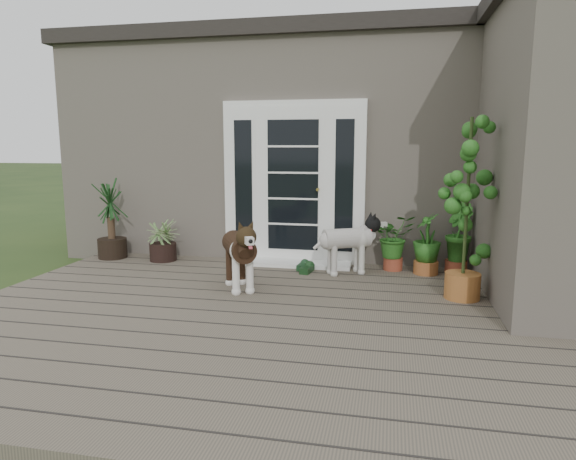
# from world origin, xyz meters

# --- Properties ---
(deck) EXTENTS (6.20, 4.60, 0.12)m
(deck) POSITION_xyz_m (0.00, 0.40, 0.06)
(deck) COLOR #6B5B4C
(deck) RESTS_ON ground
(house_main) EXTENTS (7.40, 4.00, 3.10)m
(house_main) POSITION_xyz_m (0.00, 4.65, 1.55)
(house_main) COLOR #665E54
(house_main) RESTS_ON ground
(roof_main) EXTENTS (7.60, 4.20, 0.20)m
(roof_main) POSITION_xyz_m (0.00, 4.65, 3.20)
(roof_main) COLOR #2D2826
(roof_main) RESTS_ON house_main
(door_unit) EXTENTS (1.90, 0.14, 2.15)m
(door_unit) POSITION_xyz_m (-0.20, 2.60, 1.19)
(door_unit) COLOR white
(door_unit) RESTS_ON deck
(door_step) EXTENTS (1.60, 0.40, 0.05)m
(door_step) POSITION_xyz_m (-0.20, 2.40, 0.14)
(door_step) COLOR white
(door_step) RESTS_ON deck
(brindle_dog) EXTENTS (0.72, 0.91, 0.70)m
(brindle_dog) POSITION_xyz_m (-0.53, 1.16, 0.47)
(brindle_dog) COLOR #372114
(brindle_dog) RESTS_ON deck
(white_dog) EXTENTS (0.85, 0.66, 0.65)m
(white_dog) POSITION_xyz_m (0.57, 2.08, 0.45)
(white_dog) COLOR white
(white_dog) RESTS_ON deck
(spider_plant) EXTENTS (0.79, 0.79, 0.65)m
(spider_plant) POSITION_xyz_m (-1.97, 2.30, 0.44)
(spider_plant) COLOR #99AD6A
(spider_plant) RESTS_ON deck
(yucca) EXTENTS (0.87, 0.87, 1.09)m
(yucca) POSITION_xyz_m (-2.75, 2.32, 0.66)
(yucca) COLOR black
(yucca) RESTS_ON deck
(herb_a) EXTENTS (0.67, 0.67, 0.64)m
(herb_a) POSITION_xyz_m (1.13, 2.40, 0.44)
(herb_a) COLOR #1D4C15
(herb_a) RESTS_ON deck
(herb_b) EXTENTS (0.48, 0.48, 0.65)m
(herb_b) POSITION_xyz_m (1.90, 2.40, 0.44)
(herb_b) COLOR #1A5E1B
(herb_b) RESTS_ON deck
(herb_c) EXTENTS (0.42, 0.42, 0.62)m
(herb_c) POSITION_xyz_m (1.53, 2.28, 0.43)
(herb_c) COLOR #1E5919
(herb_c) RESTS_ON deck
(sapling) EXTENTS (0.60, 0.60, 1.91)m
(sapling) POSITION_xyz_m (1.83, 1.30, 1.07)
(sapling) COLOR #1C651E
(sapling) RESTS_ON deck
(clog_left) EXTENTS (0.20, 0.36, 0.10)m
(clog_left) POSITION_xyz_m (0.08, 2.05, 0.17)
(clog_left) COLOR black
(clog_left) RESTS_ON deck
(clog_right) EXTENTS (0.17, 0.32, 0.09)m
(clog_right) POSITION_xyz_m (0.00, 2.20, 0.17)
(clog_right) COLOR #15361B
(clog_right) RESTS_ON deck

